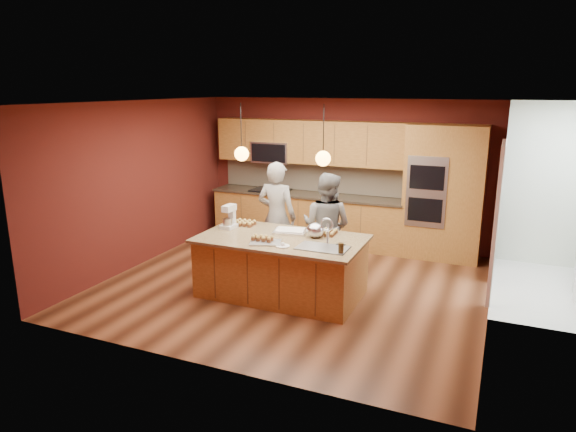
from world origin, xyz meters
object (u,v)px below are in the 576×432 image
at_px(person_left, 277,217).
at_px(mixing_bowl, 315,230).
at_px(stand_mixer, 229,218).
at_px(person_right, 326,226).
at_px(island, 282,266).

distance_m(person_left, mixing_bowl, 1.15).
xyz_separation_m(person_left, stand_mixer, (-0.44, -0.75, 0.11)).
bearing_deg(person_right, mixing_bowl, 102.27).
relative_size(person_left, mixing_bowl, 6.95).
relative_size(island, stand_mixer, 6.62).
distance_m(island, mixing_bowl, 0.70).
bearing_deg(stand_mixer, person_left, 62.86).
height_order(island, mixing_bowl, island).
distance_m(person_right, stand_mixer, 1.49).
xyz_separation_m(person_left, mixing_bowl, (0.91, -0.70, 0.07)).
height_order(island, stand_mixer, island).
distance_m(stand_mixer, mixing_bowl, 1.35).
relative_size(person_left, stand_mixer, 5.08).
bearing_deg(person_left, island, 119.26).
bearing_deg(mixing_bowl, island, -154.04).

